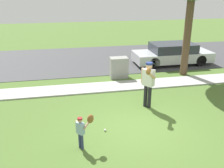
% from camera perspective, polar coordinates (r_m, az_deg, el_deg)
% --- Properties ---
extents(ground_plane, '(48.00, 48.00, 0.00)m').
position_cam_1_polar(ground_plane, '(11.43, 0.77, -0.83)').
color(ground_plane, '#4C6B2D').
extents(sidewalk_strip, '(36.00, 1.20, 0.06)m').
position_cam_1_polar(sidewalk_strip, '(11.51, 0.67, -0.51)').
color(sidewalk_strip, '#B2B2AD').
rests_on(sidewalk_strip, ground).
extents(road_surface, '(36.00, 6.80, 0.02)m').
position_cam_1_polar(road_surface, '(16.19, -3.01, 5.85)').
color(road_surface, '#424244').
rests_on(road_surface, ground).
extents(person_adult, '(0.56, 0.88, 1.77)m').
position_cam_1_polar(person_adult, '(9.25, 8.29, 0.86)').
color(person_adult, black).
rests_on(person_adult, ground).
extents(person_child, '(0.55, 0.31, 1.02)m').
position_cam_1_polar(person_child, '(7.05, -6.62, -9.80)').
color(person_child, navy).
rests_on(person_child, ground).
extents(baseball, '(0.07, 0.07, 0.07)m').
position_cam_1_polar(baseball, '(8.08, -1.62, -10.53)').
color(baseball, white).
rests_on(baseball, ground).
extents(utility_cabinet, '(0.88, 0.55, 1.05)m').
position_cam_1_polar(utility_cabinet, '(12.55, 1.57, 3.77)').
color(utility_cabinet, gray).
rests_on(utility_cabinet, ground).
extents(parked_sedan_silver, '(4.60, 1.80, 1.23)m').
position_cam_1_polar(parked_sedan_silver, '(15.35, 13.70, 6.79)').
color(parked_sedan_silver, silver).
rests_on(parked_sedan_silver, road_surface).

